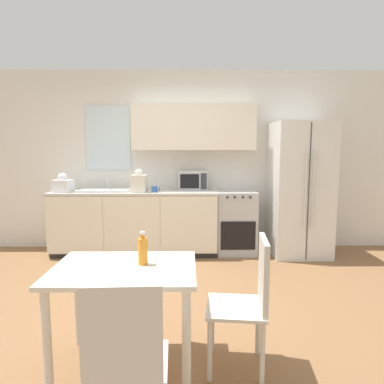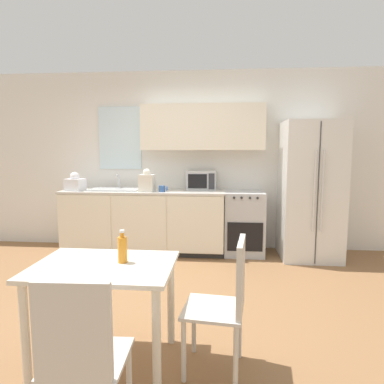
# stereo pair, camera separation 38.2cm
# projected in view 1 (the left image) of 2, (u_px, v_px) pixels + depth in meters

# --- Properties ---
(ground_plane) EXTENTS (12.00, 12.00, 0.00)m
(ground_plane) POSITION_uv_depth(u_px,v_px,m) (156.00, 301.00, 3.46)
(ground_plane) COLOR olive
(wall_back) EXTENTS (12.00, 0.38, 2.70)m
(wall_back) POSITION_uv_depth(u_px,v_px,m) (170.00, 155.00, 5.24)
(wall_back) COLOR silver
(wall_back) RESTS_ON ground_plane
(kitchen_counter) EXTENTS (2.39, 0.68, 0.93)m
(kitchen_counter) POSITION_uv_depth(u_px,v_px,m) (135.00, 222.00, 5.03)
(kitchen_counter) COLOR #333333
(kitchen_counter) RESTS_ON ground_plane
(oven_range) EXTENTS (0.57, 0.61, 0.92)m
(oven_range) POSITION_uv_depth(u_px,v_px,m) (235.00, 222.00, 5.08)
(oven_range) COLOR #B7BABC
(oven_range) RESTS_ON ground_plane
(refrigerator) EXTENTS (0.79, 0.82, 1.91)m
(refrigerator) POSITION_uv_depth(u_px,v_px,m) (299.00, 189.00, 4.94)
(refrigerator) COLOR silver
(refrigerator) RESTS_ON ground_plane
(kitchen_sink) EXTENTS (0.73, 0.43, 0.22)m
(kitchen_sink) POSITION_uv_depth(u_px,v_px,m) (105.00, 190.00, 4.97)
(kitchen_sink) COLOR #B7BABC
(kitchen_sink) RESTS_ON kitchen_counter
(microwave) EXTENTS (0.43, 0.33, 0.28)m
(microwave) POSITION_uv_depth(u_px,v_px,m) (193.00, 180.00, 5.10)
(microwave) COLOR #B7BABC
(microwave) RESTS_ON kitchen_counter
(coffee_mug) EXTENTS (0.12, 0.09, 0.09)m
(coffee_mug) POSITION_uv_depth(u_px,v_px,m) (155.00, 189.00, 4.80)
(coffee_mug) COLOR #335999
(coffee_mug) RESTS_ON kitchen_counter
(grocery_bag_0) EXTENTS (0.28, 0.25, 0.27)m
(grocery_bag_0) POSITION_uv_depth(u_px,v_px,m) (63.00, 184.00, 4.82)
(grocery_bag_0) COLOR white
(grocery_bag_0) RESTS_ON kitchen_counter
(grocery_bag_1) EXTENTS (0.23, 0.20, 0.33)m
(grocery_bag_1) POSITION_uv_depth(u_px,v_px,m) (139.00, 182.00, 4.80)
(grocery_bag_1) COLOR silver
(grocery_bag_1) RESTS_ON kitchen_counter
(dining_table) EXTENTS (0.97, 0.70, 0.73)m
(dining_table) POSITION_uv_depth(u_px,v_px,m) (125.00, 284.00, 2.34)
(dining_table) COLOR beige
(dining_table) RESTS_ON ground_plane
(dining_chair_near) EXTENTS (0.42, 0.42, 0.93)m
(dining_chair_near) POSITION_uv_depth(u_px,v_px,m) (125.00, 358.00, 1.63)
(dining_chair_near) COLOR beige
(dining_chair_near) RESTS_ON ground_plane
(dining_chair_side) EXTENTS (0.44, 0.44, 0.93)m
(dining_chair_side) POSITION_uv_depth(u_px,v_px,m) (250.00, 294.00, 2.34)
(dining_chair_side) COLOR beige
(dining_chair_side) RESTS_ON ground_plane
(drink_bottle) EXTENTS (0.07, 0.07, 0.23)m
(drink_bottle) POSITION_uv_depth(u_px,v_px,m) (143.00, 251.00, 2.36)
(drink_bottle) COLOR orange
(drink_bottle) RESTS_ON dining_table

